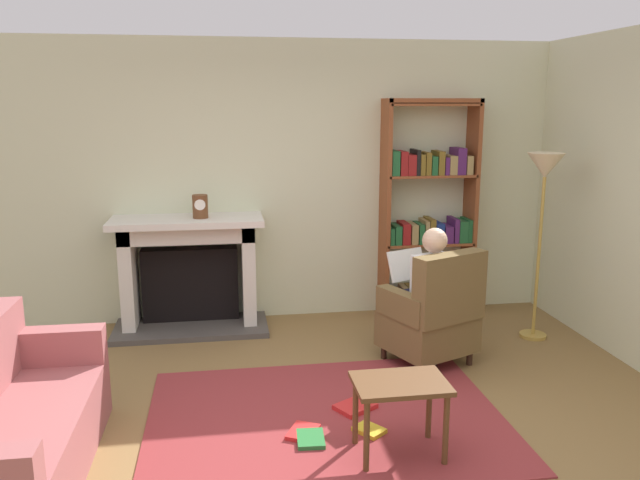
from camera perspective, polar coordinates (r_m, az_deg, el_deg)
ground at (r=4.22m, az=1.21°, el=-17.67°), size 14.00×14.00×0.00m
back_wall at (r=6.23m, az=-2.82°, el=5.27°), size 5.60×0.10×2.70m
side_wall_right at (r=5.91m, az=25.20°, el=3.75°), size 0.10×5.20×2.70m
area_rug at (r=4.48m, az=0.52°, el=-15.71°), size 2.40×1.80×0.01m
fireplace at (r=6.11m, az=-11.67°, el=-2.57°), size 1.43×0.64×1.07m
mantel_clock at (r=5.88m, az=-10.73°, el=2.99°), size 0.14×0.14×0.21m
bookshelf at (r=6.36m, az=9.68°, el=2.16°), size 0.92×0.32×2.15m
armchair_reading at (r=5.24m, az=10.17°, el=-6.67°), size 0.83×0.82×0.97m
seated_reader at (r=5.26m, az=9.38°, el=-4.31°), size 0.50×0.60×1.14m
sofa_floral at (r=4.05m, az=-26.50°, el=-15.23°), size 0.74×1.71×0.85m
side_table at (r=3.92m, az=7.22°, el=-13.53°), size 0.56×0.39×0.48m
scattered_books at (r=4.37m, az=1.44°, el=-16.17°), size 0.69×0.65×0.03m
floor_lamp at (r=5.88m, az=19.53°, el=4.91°), size 0.32×0.32×1.68m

